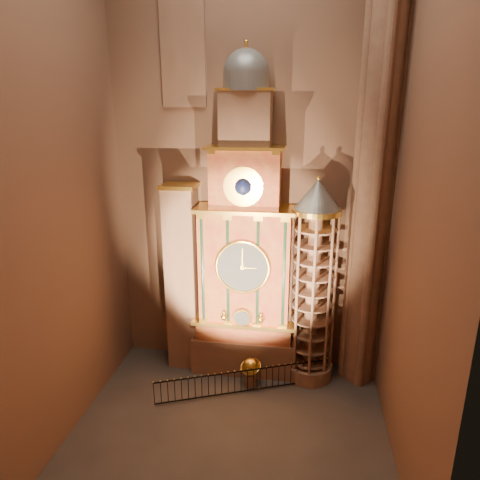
% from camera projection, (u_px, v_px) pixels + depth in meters
% --- Properties ---
extents(floor, '(14.00, 14.00, 0.00)m').
position_uv_depth(floor, '(230.00, 429.00, 19.24)').
color(floor, '#383330').
rests_on(floor, ground).
extents(wall_back, '(22.00, 0.00, 22.00)m').
position_uv_depth(wall_back, '(248.00, 167.00, 21.73)').
color(wall_back, brown).
rests_on(wall_back, floor).
extents(wall_left, '(0.00, 22.00, 22.00)m').
position_uv_depth(wall_left, '(55.00, 182.00, 17.04)').
color(wall_left, brown).
rests_on(wall_left, floor).
extents(wall_right, '(0.00, 22.00, 22.00)m').
position_uv_depth(wall_right, '(423.00, 192.00, 15.06)').
color(wall_right, brown).
rests_on(wall_right, floor).
extents(astronomical_clock, '(5.60, 2.41, 16.70)m').
position_uv_depth(astronomical_clock, '(245.00, 254.00, 22.00)').
color(astronomical_clock, '#8C634C').
rests_on(astronomical_clock, floor).
extents(portrait_tower, '(1.80, 1.60, 10.20)m').
position_uv_depth(portrait_tower, '(183.00, 278.00, 22.94)').
color(portrait_tower, '#8C634C').
rests_on(portrait_tower, floor).
extents(stair_turret, '(2.50, 2.50, 10.80)m').
position_uv_depth(stair_turret, '(313.00, 285.00, 21.66)').
color(stair_turret, '#8C634C').
rests_on(stair_turret, floor).
extents(gothic_pier, '(2.04, 2.04, 22.00)m').
position_uv_depth(gothic_pier, '(375.00, 172.00, 19.92)').
color(gothic_pier, '#8C634C').
rests_on(gothic_pier, floor).
extents(stained_glass_window, '(2.20, 0.14, 5.20)m').
position_uv_depth(stained_glass_window, '(183.00, 51.00, 20.50)').
color(stained_glass_window, navy).
rests_on(stained_glass_window, wall_back).
extents(celestial_globe, '(1.39, 1.35, 1.56)m').
position_uv_depth(celestial_globe, '(251.00, 370.00, 22.05)').
color(celestial_globe, '#8C634C').
rests_on(celestial_globe, floor).
extents(iron_railing, '(8.33, 3.35, 1.25)m').
position_uv_depth(iron_railing, '(244.00, 381.00, 21.52)').
color(iron_railing, black).
rests_on(iron_railing, floor).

